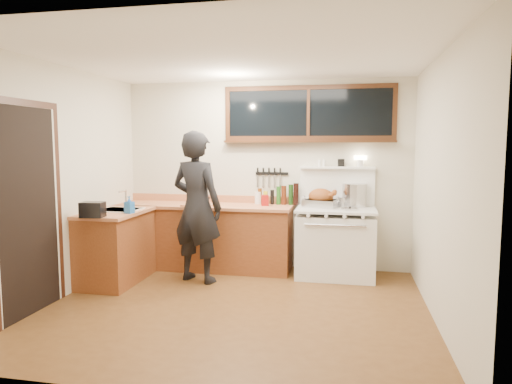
% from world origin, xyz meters
% --- Properties ---
extents(ground_plane, '(4.00, 3.50, 0.02)m').
position_xyz_m(ground_plane, '(0.00, 0.00, -0.01)').
color(ground_plane, '#523115').
extents(room_shell, '(4.10, 3.60, 2.65)m').
position_xyz_m(room_shell, '(0.00, 0.00, 1.65)').
color(room_shell, beige).
rests_on(room_shell, ground).
extents(counter_back, '(2.44, 0.64, 1.00)m').
position_xyz_m(counter_back, '(-0.80, 1.45, 0.45)').
color(counter_back, brown).
rests_on(counter_back, ground).
extents(counter_left, '(0.64, 1.09, 0.90)m').
position_xyz_m(counter_left, '(-1.70, 0.62, 0.45)').
color(counter_left, brown).
rests_on(counter_left, ground).
extents(sink_unit, '(0.50, 0.45, 0.37)m').
position_xyz_m(sink_unit, '(-1.68, 0.70, 0.85)').
color(sink_unit, white).
rests_on(sink_unit, counter_left).
extents(vintage_stove, '(1.02, 0.74, 1.58)m').
position_xyz_m(vintage_stove, '(1.00, 1.41, 0.47)').
color(vintage_stove, white).
rests_on(vintage_stove, ground).
extents(back_window, '(2.32, 0.13, 0.77)m').
position_xyz_m(back_window, '(0.60, 1.72, 2.06)').
color(back_window, black).
rests_on(back_window, room_shell).
extents(left_doorway, '(0.02, 1.04, 2.17)m').
position_xyz_m(left_doorway, '(-1.99, -0.55, 1.09)').
color(left_doorway, black).
rests_on(left_doorway, ground).
extents(knife_strip, '(0.46, 0.03, 0.28)m').
position_xyz_m(knife_strip, '(0.08, 1.73, 1.31)').
color(knife_strip, black).
rests_on(knife_strip, room_shell).
extents(man, '(0.79, 0.64, 1.89)m').
position_xyz_m(man, '(-0.70, 0.85, 0.95)').
color(man, black).
rests_on(man, ground).
extents(soap_bottle, '(0.11, 0.11, 0.21)m').
position_xyz_m(soap_bottle, '(-1.43, 0.48, 1.00)').
color(soap_bottle, blue).
rests_on(soap_bottle, counter_left).
extents(toaster, '(0.28, 0.21, 0.18)m').
position_xyz_m(toaster, '(-1.70, 0.12, 0.99)').
color(toaster, black).
rests_on(toaster, counter_left).
extents(cutting_board, '(0.47, 0.39, 0.14)m').
position_xyz_m(cutting_board, '(-0.81, 1.28, 0.95)').
color(cutting_board, '#BE744B').
rests_on(cutting_board, counter_back).
extents(roast_turkey, '(0.50, 0.42, 0.25)m').
position_xyz_m(roast_turkey, '(0.80, 1.49, 1.00)').
color(roast_turkey, silver).
rests_on(roast_turkey, vintage_stove).
extents(stockpot, '(0.43, 0.43, 0.31)m').
position_xyz_m(stockpot, '(1.23, 1.62, 1.05)').
color(stockpot, silver).
rests_on(stockpot, vintage_stove).
extents(saucepan, '(0.18, 0.29, 0.12)m').
position_xyz_m(saucepan, '(1.09, 1.60, 0.96)').
color(saucepan, silver).
rests_on(saucepan, vintage_stove).
extents(pot_lid, '(0.28, 0.28, 0.04)m').
position_xyz_m(pot_lid, '(1.17, 1.30, 0.91)').
color(pot_lid, silver).
rests_on(pot_lid, vintage_stove).
extents(coffee_tin, '(0.11, 0.10, 0.15)m').
position_xyz_m(coffee_tin, '(0.05, 1.47, 0.97)').
color(coffee_tin, maroon).
rests_on(coffee_tin, counter_back).
extents(pitcher, '(0.12, 0.12, 0.17)m').
position_xyz_m(pitcher, '(-0.08, 1.63, 0.99)').
color(pitcher, white).
rests_on(pitcher, counter_back).
extents(bottle_cluster, '(0.57, 0.07, 0.30)m').
position_xyz_m(bottle_cluster, '(0.26, 1.63, 1.03)').
color(bottle_cluster, black).
rests_on(bottle_cluster, counter_back).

